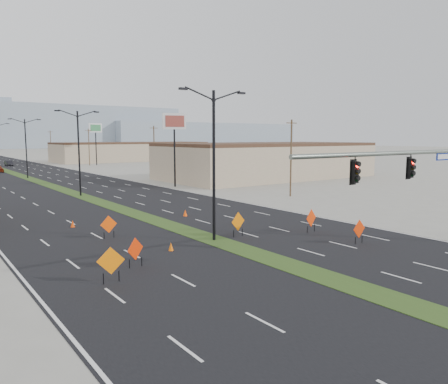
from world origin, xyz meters
TOP-DOWN VIEW (x-y plane):
  - ground at (0.00, 0.00)m, footprint 600.00×600.00m
  - building_se_near at (34.00, 45.00)m, footprint 36.00×18.00m
  - building_se_far at (38.00, 110.00)m, footprint 44.00×16.00m
  - mesa_center at (40.00, 300.00)m, footprint 220.00×50.00m
  - mesa_east at (180.00, 290.00)m, footprint 160.00×50.00m
  - signal_mast at (8.56, 2.00)m, footprint 16.30×0.60m
  - streetlight_0 at (0.00, 12.00)m, footprint 5.15×0.24m
  - streetlight_1 at (0.00, 40.00)m, footprint 5.15×0.24m
  - streetlight_2 at (0.00, 68.00)m, footprint 5.15×0.24m
  - utility_pole_0 at (20.00, 25.00)m, footprint 1.60×0.20m
  - utility_pole_1 at (20.00, 60.00)m, footprint 1.60×0.20m
  - utility_pole_2 at (20.00, 95.00)m, footprint 1.60×0.20m
  - utility_pole_3 at (20.00, 130.00)m, footprint 1.60×0.20m
  - car_mid at (3.49, 104.99)m, footprint 1.50×4.01m
  - construction_sign_0 at (-8.96, 7.73)m, footprint 1.30×0.39m
  - construction_sign_1 at (-6.93, 9.41)m, footprint 1.13×0.55m
  - construction_sign_2 at (-5.55, 16.76)m, footprint 1.20×0.09m
  - construction_sign_3 at (2.00, 11.92)m, footprint 1.31×0.30m
  - construction_sign_4 at (7.23, 9.91)m, footprint 1.27×0.33m
  - construction_sign_5 at (7.17, 5.64)m, footprint 1.21×0.09m
  - cone_0 at (-3.71, 11.31)m, footprint 0.34×0.34m
  - cone_1 at (4.44, 15.30)m, footprint 0.45×0.45m
  - cone_2 at (3.12, 20.99)m, footprint 0.44×0.44m
  - cone_3 at (-6.43, 22.03)m, footprint 0.38×0.38m
  - pole_sign_east_near at (14.00, 41.93)m, footprint 3.32×1.25m
  - pole_sign_east_far at (21.96, 95.50)m, footprint 3.40×0.71m

SIDE VIEW (x-z plane):
  - ground at x=0.00m, z-range 0.00..0.00m
  - cone_0 at x=-3.71m, z-range 0.00..0.54m
  - cone_3 at x=-6.43m, z-range 0.00..0.56m
  - cone_2 at x=3.12m, z-range 0.00..0.61m
  - cone_1 at x=4.44m, z-range 0.00..0.67m
  - car_mid at x=3.49m, z-range 0.00..1.31m
  - construction_sign_2 at x=-5.55m, z-range 0.14..1.74m
  - construction_sign_5 at x=7.17m, z-range 0.14..1.75m
  - construction_sign_1 at x=-6.93m, z-range 0.14..1.78m
  - construction_sign_4 at x=7.23m, z-range 0.15..1.88m
  - construction_sign_3 at x=2.00m, z-range 0.16..1.92m
  - construction_sign_0 at x=-8.96m, z-range 0.16..1.94m
  - building_se_far at x=38.00m, z-range 0.00..5.00m
  - building_se_near at x=34.00m, z-range 0.00..5.50m
  - utility_pole_0 at x=20.00m, z-range 0.17..9.17m
  - utility_pole_1 at x=20.00m, z-range 0.17..9.17m
  - utility_pole_2 at x=20.00m, z-range 0.17..9.17m
  - utility_pole_3 at x=20.00m, z-range 0.17..9.17m
  - signal_mast at x=8.56m, z-range 0.79..8.79m
  - streetlight_0 at x=0.00m, z-range 0.41..10.43m
  - streetlight_1 at x=0.00m, z-range 0.41..10.43m
  - streetlight_2 at x=0.00m, z-range 0.41..10.43m
  - pole_sign_east_near at x=14.00m, z-range 3.30..13.59m
  - pole_sign_east_far at x=21.96m, z-range 3.34..13.72m
  - mesa_east at x=180.00m, z-range 0.00..18.00m
  - mesa_center at x=40.00m, z-range 0.00..28.00m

